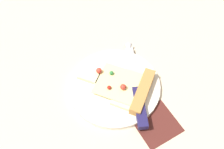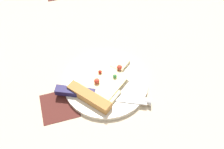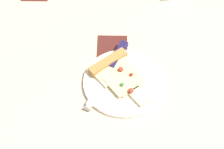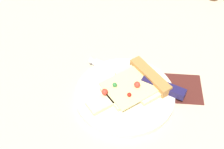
{
  "view_description": "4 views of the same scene",
  "coord_description": "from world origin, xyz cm",
  "views": [
    {
      "loc": [
        -24.57,
        -37.72,
        53.79
      ],
      "look_at": [
        -6.89,
        -6.94,
        2.15
      ],
      "focal_mm": 41.39,
      "sensor_mm": 36.0,
      "label": 1
    },
    {
      "loc": [
        32.98,
        -19.62,
        56.4
      ],
      "look_at": [
        -8.53,
        -7.31,
        2.1
      ],
      "focal_mm": 42.45,
      "sensor_mm": 36.0,
      "label": 2
    },
    {
      "loc": [
        -5.15,
        42.78,
        78.89
      ],
      "look_at": [
        -4.37,
        -9.86,
        3.46
      ],
      "focal_mm": 54.94,
      "sensor_mm": 36.0,
      "label": 3
    },
    {
      "loc": [
        -50.85,
        -10.06,
        52.09
      ],
      "look_at": [
        -4.99,
        -6.21,
        4.03
      ],
      "focal_mm": 48.44,
      "sensor_mm": 36.0,
      "label": 4
    }
  ],
  "objects": [
    {
      "name": "ground_plane",
      "position": [
        0.01,
        0.0,
        -1.5
      ],
      "size": [
        130.89,
        130.89,
        3.0
      ],
      "color": "#C6B293",
      "rests_on": "ground"
    },
    {
      "name": "pizza_slice",
      "position": [
        -5.96,
        -11.27,
        2.02
      ],
      "size": [
        16.95,
        18.46,
        2.69
      ],
      "rotation": [
        0.0,
        0.0,
        0.67
      ],
      "color": "beige",
      "rests_on": "plate"
    },
    {
      "name": "knife",
      "position": [
        -4.01,
        -13.54,
        1.82
      ],
      "size": [
        11.8,
        22.73,
        2.45
      ],
      "rotation": [
        0.0,
        0.0,
        -0.42
      ],
      "color": "silver",
      "rests_on": "plate"
    },
    {
      "name": "plate",
      "position": [
        -7.55,
        -9.27,
        0.61
      ],
      "size": [
        22.14,
        22.14,
        1.21
      ],
      "primitive_type": "cylinder",
      "color": "silver",
      "rests_on": "ground_plane"
    }
  ]
}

